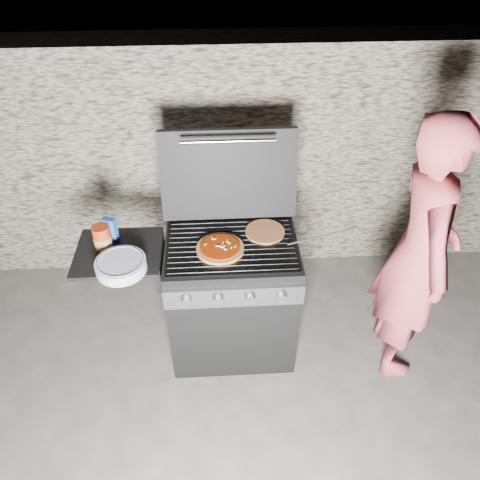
{
  "coord_description": "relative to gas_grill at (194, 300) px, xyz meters",
  "views": [
    {
      "loc": [
        -0.07,
        -2.12,
        2.69
      ],
      "look_at": [
        0.05,
        0.0,
        0.95
      ],
      "focal_mm": 35.0,
      "sensor_mm": 36.0,
      "label": 1
    }
  ],
  "objects": [
    {
      "name": "ground",
      "position": [
        0.25,
        0.0,
        -0.46
      ],
      "size": [
        50.0,
        50.0,
        0.0
      ],
      "primitive_type": "plane",
      "color": "#3E3A36"
    },
    {
      "name": "stone_wall",
      "position": [
        0.25,
        1.05,
        0.44
      ],
      "size": [
        8.0,
        0.35,
        1.8
      ],
      "primitive_type": "cube",
      "color": "gray",
      "rests_on": "ground"
    },
    {
      "name": "gas_grill",
      "position": [
        0.0,
        0.0,
        0.0
      ],
      "size": [
        1.34,
        0.79,
        0.91
      ],
      "primitive_type": null,
      "color": "black",
      "rests_on": "ground"
    },
    {
      "name": "pizza_topped",
      "position": [
        0.18,
        -0.04,
        0.47
      ],
      "size": [
        0.37,
        0.37,
        0.03
      ],
      "primitive_type": null,
      "rotation": [
        0.0,
        0.0,
        0.43
      ],
      "color": "#AC7649",
      "rests_on": "gas_grill"
    },
    {
      "name": "pizza_plain",
      "position": [
        0.46,
        0.11,
        0.46
      ],
      "size": [
        0.31,
        0.31,
        0.01
      ],
      "primitive_type": "cylinder",
      "rotation": [
        0.0,
        0.0,
        -0.38
      ],
      "color": "#DE884B",
      "rests_on": "gas_grill"
    },
    {
      "name": "sauce_jar",
      "position": [
        -0.5,
        0.03,
        0.53
      ],
      "size": [
        0.1,
        0.1,
        0.16
      ],
      "primitive_type": "cylinder",
      "rotation": [
        0.0,
        0.0,
        -0.02
      ],
      "color": "#9E2B0D",
      "rests_on": "gas_grill"
    },
    {
      "name": "blue_carton",
      "position": [
        -0.46,
        0.1,
        0.53
      ],
      "size": [
        0.09,
        0.06,
        0.16
      ],
      "primitive_type": "cube",
      "rotation": [
        0.0,
        0.0,
        -0.27
      ],
      "color": "#1B40A1",
      "rests_on": "gas_grill"
    },
    {
      "name": "plate_stack",
      "position": [
        -0.37,
        -0.17,
        0.48
      ],
      "size": [
        0.34,
        0.34,
        0.07
      ],
      "primitive_type": "cylinder",
      "rotation": [
        0.0,
        0.0,
        -0.22
      ],
      "color": "silver",
      "rests_on": "gas_grill"
    },
    {
      "name": "person",
      "position": [
        1.34,
        -0.12,
        0.44
      ],
      "size": [
        0.48,
        0.69,
        1.78
      ],
      "primitive_type": "imported",
      "rotation": [
        0.0,
        0.0,
        1.48
      ],
      "color": "#AF4048",
      "rests_on": "ground"
    },
    {
      "name": "tongs",
      "position": [
        0.79,
        0.0,
        0.5
      ],
      "size": [
        0.41,
        0.05,
        0.08
      ],
      "primitive_type": "cylinder",
      "rotation": [
        0.0,
        1.4,
        0.1
      ],
      "color": "black",
      "rests_on": "gas_grill"
    }
  ]
}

